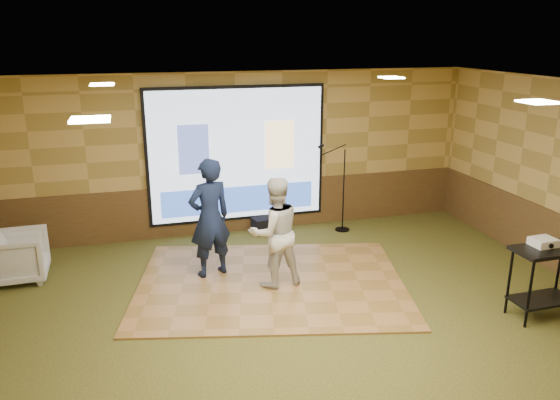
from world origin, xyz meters
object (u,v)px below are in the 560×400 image
object	(u,v)px
mic_stand	(340,206)
banquet_chair	(19,257)
player_right	(275,232)
projector	(543,242)
duffel_bag	(265,225)
av_table	(547,269)
player_left	(210,218)
dance_floor	(271,283)
projector_screen	(237,156)

from	to	relation	value
mic_stand	banquet_chair	distance (m)	5.60
player_right	projector	bearing A→B (deg)	143.00
banquet_chair	duffel_bag	xyz separation A→B (m)	(4.14, 1.00, -0.24)
av_table	projector	size ratio (longest dim) A/B	3.17
av_table	player_left	bearing A→B (deg)	148.73
av_table	mic_stand	xyz separation A→B (m)	(-1.36, 3.84, -0.20)
dance_floor	mic_stand	size ratio (longest dim) A/B	2.33
mic_stand	duffel_bag	size ratio (longest dim) A/B	3.69
dance_floor	player_left	world-z (taller)	player_left
projector	duffel_bag	xyz separation A→B (m)	(-2.74, 4.03, -0.89)
banquet_chair	dance_floor	bearing A→B (deg)	-109.16
player_right	mic_stand	xyz separation A→B (m)	(1.83, 1.99, -0.36)
duffel_bag	player_right	bearing A→B (deg)	-100.66
mic_stand	banquet_chair	world-z (taller)	mic_stand
av_table	duffel_bag	world-z (taller)	av_table
projector_screen	player_left	distance (m)	2.08
av_table	mic_stand	size ratio (longest dim) A/B	0.57
dance_floor	projector	bearing A→B (deg)	-29.85
projector_screen	player_left	xyz separation A→B (m)	(-0.81, -1.85, -0.52)
av_table	banquet_chair	world-z (taller)	av_table
projector_screen	dance_floor	distance (m)	2.79
av_table	mic_stand	world-z (taller)	mic_stand
av_table	projector	bearing A→B (deg)	107.17
player_left	duffel_bag	size ratio (longest dim) A/B	4.00
player_left	dance_floor	bearing A→B (deg)	129.61
banquet_chair	duffel_bag	distance (m)	4.27
player_left	player_right	size ratio (longest dim) A/B	1.12
av_table	banquet_chair	xyz separation A→B (m)	(-6.91, 3.12, -0.31)
player_left	mic_stand	size ratio (longest dim) A/B	1.08
av_table	duffel_bag	distance (m)	5.00
projector	dance_floor	bearing A→B (deg)	148.08
projector_screen	player_left	size ratio (longest dim) A/B	1.79
dance_floor	duffel_bag	distance (m)	2.24
av_table	duffel_bag	size ratio (longest dim) A/B	2.11
av_table	dance_floor	bearing A→B (deg)	149.13
projector_screen	duffel_bag	bearing A→B (deg)	-21.55
mic_stand	projector_screen	bearing A→B (deg)	144.43
projector_screen	av_table	bearing A→B (deg)	-53.06
projector_screen	mic_stand	bearing A→B (deg)	-14.16
dance_floor	player_right	xyz separation A→B (m)	(0.04, -0.09, 0.84)
projector	mic_stand	distance (m)	4.01
mic_stand	banquet_chair	size ratio (longest dim) A/B	2.05
projector_screen	mic_stand	distance (m)	2.17
dance_floor	player_right	bearing A→B (deg)	-67.85
projector	mic_stand	bearing A→B (deg)	107.55
dance_floor	projector	xyz separation A→B (m)	(3.20, -1.84, 1.02)
player_right	duffel_bag	bearing A→B (deg)	-108.75
dance_floor	player_right	distance (m)	0.85
player_left	projector_screen	bearing A→B (deg)	-131.37
player_left	av_table	xyz separation A→B (m)	(4.06, -2.46, -0.27)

